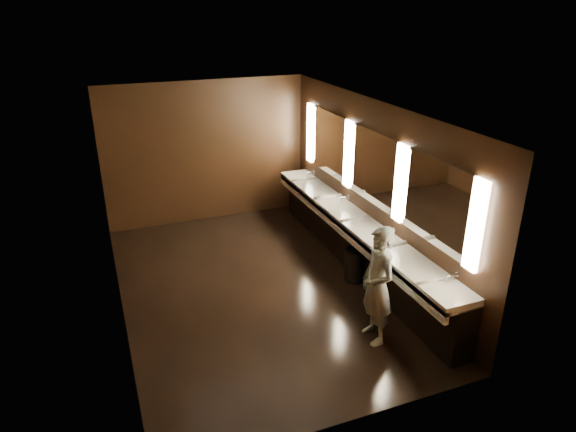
% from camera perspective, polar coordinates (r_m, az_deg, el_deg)
% --- Properties ---
extents(floor, '(6.00, 6.00, 0.00)m').
position_cam_1_polar(floor, '(8.17, -3.63, -7.96)').
color(floor, black).
rests_on(floor, ground).
extents(ceiling, '(4.00, 6.00, 0.02)m').
position_cam_1_polar(ceiling, '(7.14, -4.20, 11.66)').
color(ceiling, '#2D2D2B').
rests_on(ceiling, wall_back).
extents(wall_back, '(4.00, 0.02, 2.80)m').
position_cam_1_polar(wall_back, '(10.30, -9.06, 6.99)').
color(wall_back, black).
rests_on(wall_back, floor).
extents(wall_front, '(4.00, 0.02, 2.80)m').
position_cam_1_polar(wall_front, '(5.08, 6.74, -10.67)').
color(wall_front, black).
rests_on(wall_front, floor).
extents(wall_left, '(0.02, 6.00, 2.80)m').
position_cam_1_polar(wall_left, '(7.25, -19.10, -1.04)').
color(wall_left, black).
rests_on(wall_left, floor).
extents(wall_right, '(0.02, 6.00, 2.80)m').
position_cam_1_polar(wall_right, '(8.32, 9.34, 3.05)').
color(wall_right, black).
rests_on(wall_right, floor).
extents(sink_counter, '(0.55, 5.40, 1.01)m').
position_cam_1_polar(sink_counter, '(8.57, 7.76, -2.79)').
color(sink_counter, black).
rests_on(sink_counter, floor).
extents(mirror_band, '(0.06, 5.03, 1.15)m').
position_cam_1_polar(mirror_band, '(8.20, 9.38, 5.34)').
color(mirror_band, '#FFEBC0').
rests_on(mirror_band, wall_right).
extents(person, '(0.42, 0.61, 1.62)m').
position_cam_1_polar(person, '(6.73, 9.92, -7.64)').
color(person, '#82ADC2').
rests_on(person, floor).
extents(trash_bin, '(0.43, 0.43, 0.54)m').
position_cam_1_polar(trash_bin, '(8.32, 7.48, -5.39)').
color(trash_bin, black).
rests_on(trash_bin, floor).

